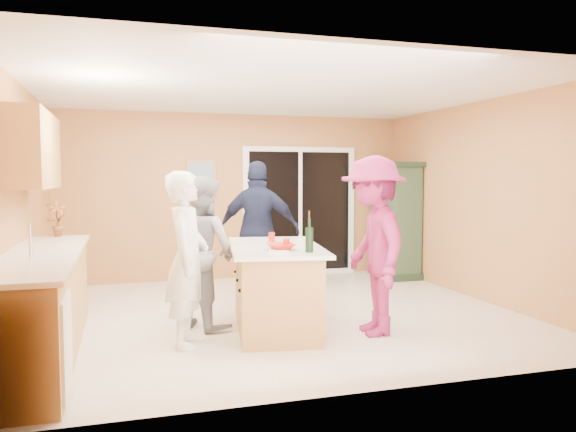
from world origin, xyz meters
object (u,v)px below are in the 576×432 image
object	(u,v)px
woman_white	(187,259)
woman_navy	(259,231)
kitchen_island	(275,290)
woman_magenta	(373,245)
green_hutch	(395,221)
woman_grey	(203,252)

from	to	relation	value
woman_white	woman_navy	bearing A→B (deg)	-15.63
kitchen_island	woman_navy	bearing A→B (deg)	92.16
woman_navy	woman_magenta	bearing A→B (deg)	130.88
woman_navy	woman_magenta	size ratio (longest dim) A/B	1.00
woman_white	woman_magenta	size ratio (longest dim) A/B	0.91
green_hutch	woman_white	distance (m)	4.61
woman_white	woman_magenta	world-z (taller)	woman_magenta
kitchen_island	woman_white	xyz separation A→B (m)	(-0.95, -0.30, 0.41)
kitchen_island	woman_navy	world-z (taller)	woman_navy
green_hutch	woman_grey	xyz separation A→B (m)	(-3.41, -2.19, -0.09)
woman_grey	woman_navy	xyz separation A→B (m)	(0.89, 1.12, 0.10)
woman_grey	kitchen_island	bearing A→B (deg)	-146.32
woman_white	woman_magenta	distance (m)	1.88
green_hutch	woman_white	world-z (taller)	green_hutch
kitchen_island	woman_magenta	xyz separation A→B (m)	(0.92, -0.43, 0.49)
woman_grey	woman_navy	distance (m)	1.43
woman_grey	woman_navy	world-z (taller)	woman_navy
green_hutch	woman_white	bearing A→B (deg)	-142.18
woman_magenta	woman_white	bearing A→B (deg)	-87.03
kitchen_island	woman_grey	size ratio (longest dim) A/B	1.12
woman_grey	woman_navy	size ratio (longest dim) A/B	0.89
woman_white	woman_navy	size ratio (longest dim) A/B	0.92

